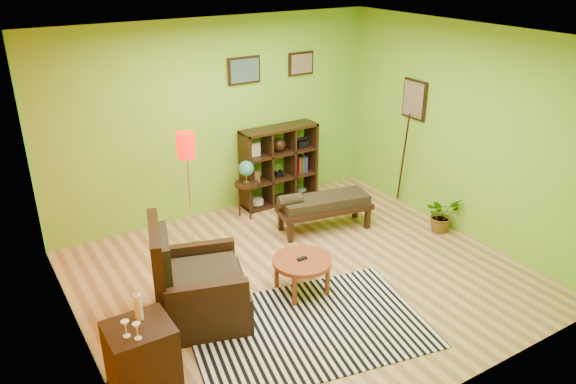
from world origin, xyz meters
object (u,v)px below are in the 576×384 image
side_cabinet (142,357)px  potted_plant (441,218)px  bench (322,204)px  floor_lamp (187,156)px  armchair (195,290)px  coffee_table (302,264)px  globe_table (246,175)px  cube_shelf (280,165)px

side_cabinet → potted_plant: bearing=9.8°
side_cabinet → bench: size_ratio=0.71×
floor_lamp → armchair: bearing=-111.8°
coffee_table → armchair: size_ratio=0.58×
floor_lamp → bench: size_ratio=1.14×
potted_plant → coffee_table: bearing=-174.6°
potted_plant → bench: bearing=147.1°
floor_lamp → globe_table: floor_lamp is taller
globe_table → potted_plant: (2.07, -1.82, -0.46)m
side_cabinet → floor_lamp: (1.40, 2.19, 0.93)m
bench → potted_plant: (1.39, -0.90, -0.19)m
globe_table → bench: globe_table is taller
cube_shelf → globe_table: bearing=-163.5°
side_cabinet → floor_lamp: size_ratio=0.62×
cube_shelf → potted_plant: bearing=-55.6°
coffee_table → potted_plant: size_ratio=1.36×
side_cabinet → globe_table: (2.43, 2.60, 0.32)m
globe_table → potted_plant: bearing=-41.3°
armchair → side_cabinet: (-0.81, -0.71, -0.01)m
coffee_table → floor_lamp: 1.98m
globe_table → coffee_table: bearing=-100.9°
side_cabinet → cube_shelf: bearing=42.0°
bench → coffee_table: bearing=-133.5°
armchair → side_cabinet: size_ratio=1.19×
coffee_table → side_cabinet: 2.11m
coffee_table → bench: bench is taller
floor_lamp → globe_table: 1.27m
floor_lamp → potted_plant: (3.10, -1.41, -1.07)m
globe_table → potted_plant: size_ratio=1.73×
coffee_table → floor_lamp: bearing=111.1°
armchair → side_cabinet: 1.07m
coffee_table → side_cabinet: size_ratio=0.69×
coffee_table → bench: 1.56m
side_cabinet → bench: (3.11, 1.68, 0.05)m
side_cabinet → coffee_table: bearing=15.0°
armchair → cube_shelf: cube_shelf is taller
floor_lamp → potted_plant: 3.57m
side_cabinet → bench: 3.53m
armchair → potted_plant: bearing=1.1°
coffee_table → potted_plant: bearing=5.4°
coffee_table → side_cabinet: bearing=-165.0°
globe_table → side_cabinet: bearing=-133.1°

